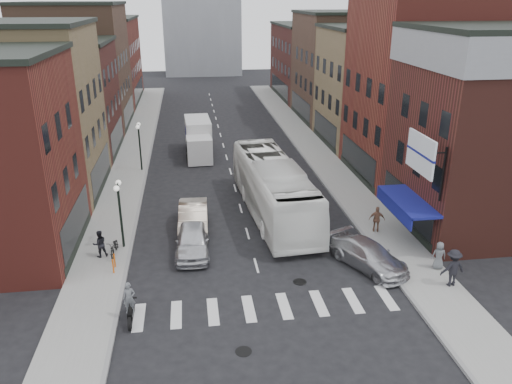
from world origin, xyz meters
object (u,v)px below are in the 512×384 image
ped_left_solo (100,244)px  motorcycle_rider (130,304)px  billboard_sign (422,155)px  curb_car (369,255)px  streetlamp_far (139,138)px  sedan_left_far (193,218)px  bike_rack (114,263)px  ped_right_a (453,268)px  box_truck (198,139)px  sedan_left_near (192,240)px  transit_bus (273,188)px  ped_right_c (439,255)px  parked_bicycle (114,247)px  ped_right_b (377,219)px  streetlamp_near (119,203)px

ped_left_solo → motorcycle_rider: bearing=88.2°
billboard_sign → curb_car: bearing=-169.0°
billboard_sign → streetlamp_far: bearing=132.4°
sedan_left_far → curb_car: sedan_left_far is taller
bike_rack → motorcycle_rider: 4.73m
ped_left_solo → billboard_sign: bearing=150.1°
motorcycle_rider → sedan_left_far: motorcycle_rider is taller
ped_right_a → motorcycle_rider: bearing=-4.9°
streetlamp_far → box_truck: (4.92, 4.05, -1.33)m
billboard_sign → sedan_left_near: (-12.00, 2.50, -5.33)m
box_truck → sedan_left_far: box_truck is taller
transit_bus → ped_right_a: 12.71m
ped_right_c → ped_left_solo: bearing=-2.2°
sedan_left_far → parked_bicycle: 5.37m
ped_right_b → motorcycle_rider: bearing=45.2°
parked_bicycle → ped_right_b: 15.73m
sedan_left_near → box_truck: bearing=89.3°
bike_rack → sedan_left_near: sedan_left_near is taller
streetlamp_far → sedan_left_far: streetlamp_far is taller
sedan_left_near → motorcycle_rider: bearing=-112.8°
sedan_left_near → parked_bicycle: bearing=-178.6°
motorcycle_rider → ped_right_b: 15.92m
streetlamp_far → box_truck: streetlamp_far is taller
ped_right_b → billboard_sign: bearing=119.6°
parked_bicycle → streetlamp_near: bearing=70.7°
streetlamp_near → sedan_left_near: 4.62m
motorcycle_rider → ped_left_solo: (-2.24, 6.17, 0.00)m
curb_car → sedan_left_far: bearing=121.7°
curb_car → ped_left_solo: size_ratio=3.10×
bike_rack → curb_car: size_ratio=0.16×
streetlamp_near → ped_right_a: 18.14m
sedan_left_near → ped_right_a: 13.98m
billboard_sign → ped_right_c: billboard_sign is taller
box_truck → parked_bicycle: 19.75m
billboard_sign → ped_right_a: bearing=-74.6°
parked_bicycle → ped_left_solo: 0.83m
sedan_left_near → ped_right_a: ped_right_a is taller
streetlamp_far → ped_left_solo: 15.23m
curb_car → ped_right_c: ped_right_c is taller
transit_bus → parked_bicycle: 11.03m
ped_left_solo → ped_right_a: (17.96, -5.48, 0.20)m
bike_rack → parked_bicycle: 1.77m
billboard_sign → streetlamp_near: 16.68m
transit_bus → ped_right_b: bearing=-37.7°
box_truck → curb_car: size_ratio=1.52×
billboard_sign → bike_rack: (-16.19, 0.80, -5.58)m
curb_car → parked_bicycle: size_ratio=2.76×
ped_right_c → transit_bus: bearing=-39.5°
transit_bus → sedan_left_near: transit_bus is taller
transit_bus → sedan_left_far: (-5.38, -1.81, -1.05)m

